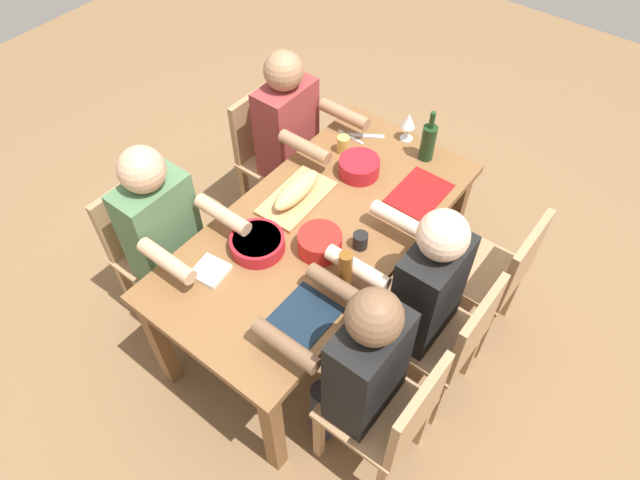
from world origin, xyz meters
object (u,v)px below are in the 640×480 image
diner_far_left (167,235)px  cutting_board (297,198)px  wine_bottle (428,142)px  napkin_stack (210,271)px  wine_glass (409,122)px  cup_far_right (343,144)px  chair_far_right (271,151)px  diner_far_right (293,135)px  dining_table (320,237)px  chair_far_left (152,245)px  serving_bowl_fruit (320,242)px  serving_bowl_salad (359,166)px  serving_bowl_greens (257,243)px  bread_loaf (296,190)px  cup_near_center (360,241)px  diner_near_center (420,290)px  chair_near_center (448,337)px  chair_near_right (495,272)px  chair_near_left (392,415)px  beer_bottle (345,271)px  diner_near_left (358,365)px

diner_far_left → cutting_board: 0.65m
wine_bottle → napkin_stack: wine_bottle is taller
wine_glass → cup_far_right: wine_glass is taller
chair_far_right → diner_far_right: bearing=-90.0°
dining_table → chair_far_left: (-0.47, 0.74, -0.17)m
serving_bowl_fruit → serving_bowl_salad: bearing=16.5°
serving_bowl_salad → cutting_board: size_ratio=0.52×
dining_table → serving_bowl_greens: (-0.29, 0.13, 0.13)m
bread_loaf → cup_near_center: (-0.05, -0.42, -0.03)m
serving_bowl_greens → serving_bowl_fruit: (0.17, -0.23, 0.02)m
diner_near_center → cutting_board: (0.06, 0.75, 0.05)m
wine_bottle → chair_near_center: bearing=-140.2°
diner_far_right → bread_loaf: size_ratio=3.75×
dining_table → chair_far_left: size_ratio=2.00×
chair_near_right → napkin_stack: (-0.99, 0.95, 0.27)m
chair_near_left → cup_near_center: 0.76m
serving_bowl_fruit → bread_loaf: bearing=57.4°
cup_near_center → cup_far_right: bearing=43.2°
chair_far_right → beer_bottle: beer_bottle is taller
chair_far_right → cup_near_center: size_ratio=10.82×
chair_near_right → bread_loaf: bearing=113.4°
diner_far_right → chair_far_right: bearing=90.0°
chair_near_left → beer_bottle: size_ratio=3.86×
chair_far_left → chair_near_center: bearing=-72.5°
wine_bottle → napkin_stack: (-1.24, 0.35, -0.10)m
chair_near_right → diner_near_left: size_ratio=0.71×
chair_near_left → wine_glass: bearing=31.2°
beer_bottle → cup_near_center: size_ratio=2.80×
cup_near_center → chair_near_left: bearing=-132.7°
diner_far_right → chair_near_center: (-0.47, -1.30, -0.21)m
chair_far_left → napkin_stack: 0.60m
chair_near_left → serving_bowl_salad: bearing=42.7°
diner_near_left → wine_glass: bearing=24.7°
chair_far_right → cutting_board: (-0.41, -0.55, 0.27)m
chair_near_left → wine_bottle: bearing=26.7°
chair_far_left → cutting_board: 0.81m
bread_loaf → cup_far_right: bearing=4.5°
cutting_board → cup_near_center: 0.42m
diner_far_left → diner_far_right: (0.94, 0.00, 0.00)m
chair_far_left → chair_near_left: 1.49m
cutting_board → bread_loaf: bread_loaf is taller
beer_bottle → napkin_stack: size_ratio=1.57×
chair_near_left → chair_far_left: bearing=90.0°
bread_loaf → wine_glass: size_ratio=1.93×
diner_far_left → chair_near_left: bearing=-90.0°
chair_far_right → cup_near_center: 1.11m
diner_far_right → serving_bowl_fruit: (-0.59, -0.65, 0.10)m
chair_far_left → diner_near_left: diner_near_left is taller
diner_far_left → beer_bottle: 0.91m
bread_loaf → cup_far_right: 0.43m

